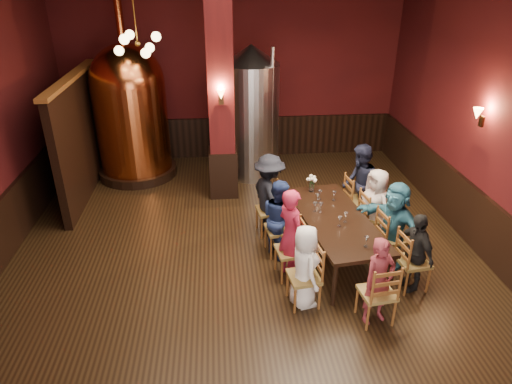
{
  "coord_description": "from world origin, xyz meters",
  "views": [
    {
      "loc": [
        -0.4,
        -6.0,
        4.39
      ],
      "look_at": [
        0.16,
        0.2,
        1.29
      ],
      "focal_mm": 32.0,
      "sensor_mm": 36.0,
      "label": 1
    }
  ],
  "objects": [
    {
      "name": "chair_7",
      "position": [
        2.16,
        1.35,
        0.46
      ],
      "size": [
        0.52,
        0.52,
        0.92
      ],
      "primitive_type": null,
      "rotation": [
        0.0,
        0.0,
        1.71
      ],
      "color": "brown",
      "rests_on": "ground"
    },
    {
      "name": "wainscot_right",
      "position": [
        3.96,
        0.0,
        0.5
      ],
      "size": [
        0.08,
        9.9,
        1.0
      ],
      "primitive_type": "cube",
      "color": "black",
      "rests_on": "ground"
    },
    {
      "name": "sconce_column",
      "position": [
        -0.3,
        2.5,
        2.2
      ],
      "size": [
        0.2,
        0.2,
        0.36
      ],
      "primitive_type": null,
      "rotation": [
        0.0,
        0.0,
        3.14
      ],
      "color": "black",
      "rests_on": "column"
    },
    {
      "name": "sconce_wall",
      "position": [
        3.9,
        0.8,
        2.2
      ],
      "size": [
        0.2,
        0.2,
        0.36
      ],
      "primitive_type": null,
      "rotation": [
        0.0,
        0.0,
        1.57
      ],
      "color": "black",
      "rests_on": "room"
    },
    {
      "name": "rose_vase",
      "position": [
        1.25,
        1.23,
        0.96
      ],
      "size": [
        0.19,
        0.19,
        0.32
      ],
      "color": "white",
      "rests_on": "dining_table"
    },
    {
      "name": "wine_glass_7",
      "position": [
        1.67,
        -0.62,
        0.83
      ],
      "size": [
        0.07,
        0.07,
        0.17
      ],
      "primitive_type": null,
      "color": "white",
      "rests_on": "dining_table"
    },
    {
      "name": "person_7",
      "position": [
        2.16,
        1.35,
        0.77
      ],
      "size": [
        0.52,
        0.81,
        1.55
      ],
      "primitive_type": "imported",
      "rotation": [
        0.0,
        0.0,
        4.5
      ],
      "color": "black",
      "rests_on": "ground"
    },
    {
      "name": "pendant_cluster",
      "position": [
        -1.8,
        2.9,
        3.1
      ],
      "size": [
        0.9,
        0.9,
        1.7
      ],
      "primitive_type": null,
      "color": "#A57226",
      "rests_on": "room"
    },
    {
      "name": "wine_glass_3",
      "position": [
        1.44,
        -0.02,
        0.83
      ],
      "size": [
        0.07,
        0.07,
        0.17
      ],
      "primitive_type": null,
      "color": "white",
      "rests_on": "dining_table"
    },
    {
      "name": "person_2",
      "position": [
        0.56,
        0.46,
        0.67
      ],
      "size": [
        0.58,
        0.73,
        1.35
      ],
      "primitive_type": "imported",
      "rotation": [
        0.0,
        0.0,
        2.04
      ],
      "color": "navy",
      "rests_on": "ground"
    },
    {
      "name": "person_6",
      "position": [
        2.25,
        0.69,
        0.68
      ],
      "size": [
        0.66,
        0.78,
        1.36
      ],
      "primitive_type": "imported",
      "rotation": [
        0.0,
        0.0,
        5.11
      ],
      "color": "beige",
      "rests_on": "ground"
    },
    {
      "name": "dining_table",
      "position": [
        1.45,
        0.25,
        0.69
      ],
      "size": [
        1.31,
        2.51,
        0.75
      ],
      "rotation": [
        0.0,
        0.0,
        0.13
      ],
      "color": "black",
      "rests_on": "ground"
    },
    {
      "name": "chair_1",
      "position": [
        0.65,
        -0.19,
        0.46
      ],
      "size": [
        0.52,
        0.52,
        0.92
      ],
      "primitive_type": null,
      "rotation": [
        0.0,
        0.0,
        -1.44
      ],
      "color": "brown",
      "rests_on": "ground"
    },
    {
      "name": "person_5",
      "position": [
        2.34,
        0.03,
        0.71
      ],
      "size": [
        1.02,
        1.36,
        1.43
      ],
      "primitive_type": "imported",
      "rotation": [
        0.0,
        0.0,
        5.23
      ],
      "color": "teal",
      "rests_on": "ground"
    },
    {
      "name": "person_1",
      "position": [
        0.65,
        -0.19,
        0.75
      ],
      "size": [
        0.57,
        0.65,
        1.5
      ],
      "primitive_type": "imported",
      "rotation": [
        0.0,
        0.0,
        2.04
      ],
      "color": "#BB2042",
      "rests_on": "ground"
    },
    {
      "name": "room",
      "position": [
        0.0,
        0.0,
        2.25
      ],
      "size": [
        10.0,
        10.02,
        4.5
      ],
      "color": "black",
      "rests_on": "ground"
    },
    {
      "name": "chair_6",
      "position": [
        2.25,
        0.69,
        0.46
      ],
      "size": [
        0.52,
        0.52,
        0.92
      ],
      "primitive_type": null,
      "rotation": [
        0.0,
        0.0,
        1.71
      ],
      "color": "brown",
      "rests_on": "ground"
    },
    {
      "name": "chair_0",
      "position": [
        0.74,
        -0.86,
        0.46
      ],
      "size": [
        0.52,
        0.52,
        0.92
      ],
      "primitive_type": null,
      "rotation": [
        0.0,
        0.0,
        -1.44
      ],
      "color": "brown",
      "rests_on": "ground"
    },
    {
      "name": "chair_5",
      "position": [
        2.34,
        0.03,
        0.46
      ],
      "size": [
        0.52,
        0.52,
        0.92
      ],
      "primitive_type": null,
      "rotation": [
        0.0,
        0.0,
        1.71
      ],
      "color": "brown",
      "rests_on": "ground"
    },
    {
      "name": "steel_vessel",
      "position": [
        0.38,
        3.8,
        1.47
      ],
      "size": [
        1.31,
        1.31,
        2.93
      ],
      "rotation": [
        0.0,
        0.0,
        -0.08
      ],
      "color": "#B2B2B7",
      "rests_on": "ground"
    },
    {
      "name": "person_3",
      "position": [
        0.47,
        1.12,
        0.76
      ],
      "size": [
        0.86,
        1.11,
        1.51
      ],
      "primitive_type": "imported",
      "rotation": [
        0.0,
        0.0,
        1.91
      ],
      "color": "black",
      "rests_on": "ground"
    },
    {
      "name": "person_4",
      "position": [
        2.42,
        -0.63,
        0.63
      ],
      "size": [
        0.49,
        0.79,
        1.26
      ],
      "primitive_type": "imported",
      "rotation": [
        0.0,
        0.0,
        4.99
      ],
      "color": "black",
      "rests_on": "ground"
    },
    {
      "name": "person_8",
      "position": [
        1.66,
        -1.29,
        0.64
      ],
      "size": [
        0.54,
        0.44,
        1.28
      ],
      "primitive_type": "imported",
      "rotation": [
        0.0,
        0.0,
        6.6
      ],
      "color": "maroon",
      "rests_on": "ground"
    },
    {
      "name": "wine_glass_6",
      "position": [
        1.57,
        0.1,
        0.83
      ],
      "size": [
        0.07,
        0.07,
        0.17
      ],
      "primitive_type": null,
      "color": "white",
      "rests_on": "dining_table"
    },
    {
      "name": "wine_glass_5",
      "position": [
        1.32,
        0.91,
        0.83
      ],
      "size": [
        0.07,
        0.07,
        0.17
      ],
      "primitive_type": null,
      "color": "white",
      "rests_on": "dining_table"
    },
    {
      "name": "wainscot_back",
      "position": [
        0.0,
        4.96,
        0.5
      ],
      "size": [
        7.9,
        0.08,
        1.0
      ],
      "primitive_type": "cube",
      "color": "black",
      "rests_on": "ground"
    },
    {
      "name": "chair_4",
      "position": [
        2.42,
        -0.63,
        0.46
      ],
      "size": [
        0.52,
        0.52,
        0.92
      ],
      "primitive_type": null,
      "rotation": [
        0.0,
        0.0,
        1.71
      ],
      "color": "brown",
      "rests_on": "ground"
    },
    {
      "name": "chair_2",
      "position": [
        0.56,
        0.46,
        0.46
      ],
      "size": [
        0.52,
        0.52,
        0.92
      ],
      "primitive_type": null,
      "rotation": [
        0.0,
        0.0,
        -1.44
      ],
      "color": "brown",
      "rests_on": "ground"
    },
    {
      "name": "wine_glass_4",
      "position": [
        1.26,
        0.79,
        0.83
      ],
      "size": [
        0.07,
        0.07,
        0.17
      ],
      "primitive_type": null,
      "color": "white",
      "rests_on": "dining_table"
    },
    {
      "name": "chair_8",
      "position": [
        1.66,
        -1.29,
        0.46
      ],
      "size": [
        0.52,
        0.52,
        0.92
      ],
      "primitive_type": null,
      "rotation": [
        0.0,
        0.0,
        3.28
      ],
      "color": "brown",
      "rests_on": "ground"
    },
    {
      "name": "wine_glass_2",
      "position": [
        1.24,
        0.46,
        0.83
      ],
      "size": [
        0.07,
        0.07,
        0.17
      ],
      "primitive_type": null,
      "color": "white",
      "rests_on": "dining_table"
    },
    {
      "name": "wine_glass_1",
      "position": [
        1.56,
        0.85,
        0.83
      ],
      "size": [
        0.07,
        0.07,
        0.17
      ],
      "primitive_type": null,
      "color": "white",
      "rests_on": "dining_table"
    },
    {
      "name": "chair_3",
      "position": [
        0.47,
        1.12,
        0.46
      ],
      "size": [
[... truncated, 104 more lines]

